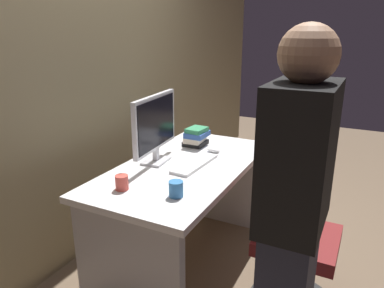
% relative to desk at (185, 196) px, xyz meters
% --- Properties ---
extents(ground_plane, '(9.00, 9.00, 0.00)m').
position_rel_desk_xyz_m(ground_plane, '(0.00, 0.00, -0.52)').
color(ground_plane, brown).
extents(wall_back, '(6.40, 0.10, 3.00)m').
position_rel_desk_xyz_m(wall_back, '(0.00, 0.80, 0.98)').
color(wall_back, '#8C7F5B').
rests_on(wall_back, ground).
extents(desk, '(1.47, 0.76, 0.75)m').
position_rel_desk_xyz_m(desk, '(0.00, 0.00, 0.00)').
color(desk, white).
rests_on(desk, ground).
extents(office_chair, '(0.52, 0.52, 0.94)m').
position_rel_desk_xyz_m(office_chair, '(-0.10, -0.72, -0.09)').
color(office_chair, black).
rests_on(office_chair, ground).
extents(person_at_desk, '(0.40, 0.24, 1.64)m').
position_rel_desk_xyz_m(person_at_desk, '(-0.62, -0.83, 0.32)').
color(person_at_desk, '#262838').
rests_on(person_at_desk, ground).
extents(monitor, '(0.54, 0.16, 0.46)m').
position_rel_desk_xyz_m(monitor, '(-0.05, 0.20, 0.49)').
color(monitor, silver).
rests_on(monitor, desk).
extents(keyboard, '(0.44, 0.15, 0.02)m').
position_rel_desk_xyz_m(keyboard, '(0.02, -0.06, 0.24)').
color(keyboard, white).
rests_on(keyboard, desk).
extents(mouse, '(0.06, 0.10, 0.03)m').
position_rel_desk_xyz_m(mouse, '(0.31, -0.07, 0.25)').
color(mouse, white).
rests_on(mouse, desk).
extents(cup_near_keyboard, '(0.08, 0.08, 0.09)m').
position_rel_desk_xyz_m(cup_near_keyboard, '(-0.45, -0.18, 0.28)').
color(cup_near_keyboard, '#3372B2').
rests_on(cup_near_keyboard, desk).
extents(cup_by_monitor, '(0.07, 0.07, 0.08)m').
position_rel_desk_xyz_m(cup_by_monitor, '(-0.51, 0.13, 0.28)').
color(cup_by_monitor, '#D84C3F').
rests_on(cup_by_monitor, desk).
extents(book_stack, '(0.20, 0.17, 0.15)m').
position_rel_desk_xyz_m(book_stack, '(0.39, 0.11, 0.30)').
color(book_stack, black).
rests_on(book_stack, desk).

